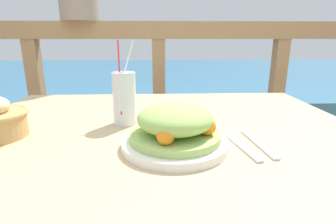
{
  "coord_description": "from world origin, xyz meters",
  "views": [
    {
      "loc": [
        -0.01,
        -0.74,
        0.97
      ],
      "look_at": [
        0.02,
        -0.05,
        0.77
      ],
      "focal_mm": 28.0,
      "sensor_mm": 36.0,
      "label": 1
    }
  ],
  "objects": [
    {
      "name": "patio_table",
      "position": [
        0.0,
        0.0,
        0.63
      ],
      "size": [
        1.18,
        0.92,
        0.71
      ],
      "color": "tan",
      "rests_on": "ground_plane"
    },
    {
      "name": "knife",
      "position": [
        0.24,
        -0.15,
        0.71
      ],
      "size": [
        0.03,
        0.18,
        0.0
      ],
      "color": "silver",
      "rests_on": "patio_table"
    },
    {
      "name": "drink_glass",
      "position": [
        -0.11,
        0.03,
        0.79
      ],
      "size": [
        0.07,
        0.07,
        0.25
      ],
      "color": "silver",
      "rests_on": "patio_table"
    },
    {
      "name": "railing_fence",
      "position": [
        -0.0,
        0.73,
        0.72
      ],
      "size": [
        2.8,
        0.08,
        1.05
      ],
      "color": "#937551",
      "rests_on": "ground_plane"
    },
    {
      "name": "sea_backdrop",
      "position": [
        0.0,
        3.23,
        0.23
      ],
      "size": [
        12.0,
        4.0,
        0.46
      ],
      "color": "teal",
      "rests_on": "ground_plane"
    },
    {
      "name": "salad_plate",
      "position": [
        0.03,
        -0.15,
        0.76
      ],
      "size": [
        0.26,
        0.26,
        0.11
      ],
      "color": "white",
      "rests_on": "patio_table"
    },
    {
      "name": "fork",
      "position": [
        0.19,
        -0.16,
        0.71
      ],
      "size": [
        0.05,
        0.18,
        0.0
      ],
      "color": "silver",
      "rests_on": "patio_table"
    }
  ]
}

